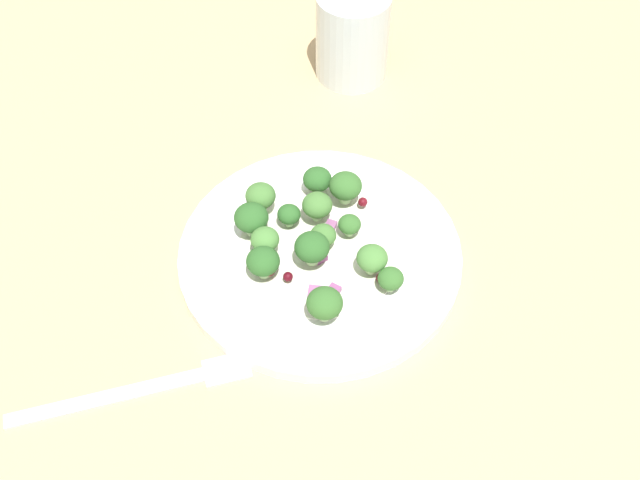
{
  "coord_description": "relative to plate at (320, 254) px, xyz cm",
  "views": [
    {
      "loc": [
        -11.07,
        -42.4,
        55.26
      ],
      "look_at": [
        1.7,
        -1.98,
        2.7
      ],
      "focal_mm": 45.56,
      "sensor_mm": 36.0,
      "label": 1
    }
  ],
  "objects": [
    {
      "name": "broccoli_floret_7",
      "position": [
        0.76,
        3.18,
        2.47
      ],
      "size": [
        2.61,
        2.61,
        2.64
      ],
      "color": "#8EB77A",
      "rests_on": "plate"
    },
    {
      "name": "cranberry_3",
      "position": [
        -4.76,
        -1.41,
        1.2
      ],
      "size": [
        0.82,
        0.82,
        0.82
      ],
      "primitive_type": "sphere",
      "color": "maroon",
      "rests_on": "plate"
    },
    {
      "name": "onion_bit_0",
      "position": [
        1.57,
        1.48,
        0.79
      ],
      "size": [
        1.38,
        1.43,
        0.5
      ],
      "primitive_type": "cube",
      "rotation": [
        0.0,
        0.0,
        2.49
      ],
      "color": "#A35B93",
      "rests_on": "plate"
    },
    {
      "name": "broccoli_floret_6",
      "position": [
        -1.08,
        -1.27,
        2.75
      ],
      "size": [
        2.91,
        2.91,
        2.94
      ],
      "color": "#9EC684",
      "rests_on": "plate"
    },
    {
      "name": "broccoli_floret_0",
      "position": [
        1.76,
        6.37,
        2.13
      ],
      "size": [
        2.56,
        2.56,
        2.59
      ],
      "color": "#ADD18E",
      "rests_on": "plate"
    },
    {
      "name": "cranberry_2",
      "position": [
        4.98,
        3.35,
        1.32
      ],
      "size": [
        0.84,
        0.84,
        0.84
      ],
      "primitive_type": "sphere",
      "color": "maroon",
      "rests_on": "plate"
    },
    {
      "name": "dressing_pool",
      "position": [
        0.0,
        0.0,
        0.44
      ],
      "size": [
        13.96,
        13.96,
        0.2
      ],
      "primitive_type": "cylinder",
      "color": "white",
      "rests_on": "plate"
    },
    {
      "name": "cranberry_4",
      "position": [
        3.84,
        -4.48,
        0.78
      ],
      "size": [
        0.85,
        0.85,
        0.85
      ],
      "primitive_type": "sphere",
      "color": "maroon",
      "rests_on": "plate"
    },
    {
      "name": "broccoli_floret_4",
      "position": [
        -1.74,
        -6.58,
        2.39
      ],
      "size": [
        2.88,
        2.88,
        2.92
      ],
      "color": "#ADD18E",
      "rests_on": "plate"
    },
    {
      "name": "broccoli_floret_1",
      "position": [
        3.74,
        4.47,
        2.57
      ],
      "size": [
        2.88,
        2.88,
        2.92
      ],
      "color": "#9EC684",
      "rests_on": "plate"
    },
    {
      "name": "cranberry_5",
      "position": [
        0.88,
        4.88,
        1.35
      ],
      "size": [
        0.96,
        0.96,
        0.96
      ],
      "primitive_type": "sphere",
      "color": "maroon",
      "rests_on": "plate"
    },
    {
      "name": "broccoli_floret_12",
      "position": [
        -2.03,
        3.39,
        1.91
      ],
      "size": [
        2.02,
        2.02,
        2.04
      ],
      "color": "#8EB77A",
      "rests_on": "plate"
    },
    {
      "name": "broccoli_floret_8",
      "position": [
        2.87,
        0.79,
        1.9
      ],
      "size": [
        1.95,
        1.95,
        1.98
      ],
      "color": "#9EC684",
      "rests_on": "plate"
    },
    {
      "name": "broccoli_floret_13",
      "position": [
        -4.47,
        0.9,
        2.46
      ],
      "size": [
        2.39,
        2.39,
        2.42
      ],
      "color": "#ADD18E",
      "rests_on": "plate"
    },
    {
      "name": "cranberry_0",
      "position": [
        -0.15,
        -0.89,
        0.84
      ],
      "size": [
        0.96,
        0.96,
        0.96
      ],
      "primitive_type": "sphere",
      "color": "#4C0A14",
      "rests_on": "plate"
    },
    {
      "name": "water_glass",
      "position": [
        10.65,
        22.8,
        3.8
      ],
      "size": [
        7.47,
        7.47,
        9.33
      ],
      "primitive_type": "cylinder",
      "color": "silver",
      "rests_on": "ground_plane"
    },
    {
      "name": "fork",
      "position": [
        -16.41,
        -7.89,
        -0.61
      ],
      "size": [
        18.65,
        2.53,
        0.5
      ],
      "color": "silver",
      "rests_on": "ground_plane"
    },
    {
      "name": "plate",
      "position": [
        0.0,
        0.0,
        0.0
      ],
      "size": [
        24.07,
        24.07,
        1.7
      ],
      "color": "white",
      "rests_on": "ground_plane"
    },
    {
      "name": "broccoli_floret_5",
      "position": [
        0.34,
        0.2,
        2.04
      ],
      "size": [
        2.2,
        2.2,
        2.23
      ],
      "color": "#9EC684",
      "rests_on": "plate"
    },
    {
      "name": "ground_plane",
      "position": [
        -1.7,
        1.98,
        -1.86
      ],
      "size": [
        180.0,
        180.0,
        2.0
      ],
      "primitive_type": "cube",
      "color": "tan"
    },
    {
      "name": "broccoli_floret_9",
      "position": [
        3.32,
        -3.5,
        2.32
      ],
      "size": [
        2.58,
        2.58,
        2.61
      ],
      "color": "#ADD18E",
      "rests_on": "plate"
    },
    {
      "name": "broccoli_floret_10",
      "position": [
        4.2,
        -5.52,
        1.81
      ],
      "size": [
        2.13,
        2.13,
        2.16
      ],
      "color": "#ADD18E",
      "rests_on": "plate"
    },
    {
      "name": "broccoli_floret_11",
      "position": [
        -5.2,
        -1.21,
        2.41
      ],
      "size": [
        2.75,
        2.75,
        2.79
      ],
      "color": "#9EC684",
      "rests_on": "plate"
    },
    {
      "name": "onion_bit_3",
      "position": [
        -1.33,
        -4.23,
        0.7
      ],
      "size": [
        1.64,
        1.66,
        0.35
      ],
      "primitive_type": "cube",
      "rotation": [
        0.0,
        0.0,
        2.71
      ],
      "color": "#A35B93",
      "rests_on": "plate"
    },
    {
      "name": "cranberry_1",
      "position": [
        -3.49,
        -2.38,
        1.2
      ],
      "size": [
        0.82,
        0.82,
        0.82
      ],
      "primitive_type": "sphere",
      "color": "#4C0A14",
      "rests_on": "plate"
    },
    {
      "name": "onion_bit_2",
      "position": [
        -0.35,
        -0.77,
        0.8
      ],
      "size": [
        1.32,
        1.54,
        0.58
      ],
      "primitive_type": "cube",
      "rotation": [
        0.0,
        0.0,
        0.26
      ],
      "color": "#843D75",
      "rests_on": "plate"
    },
    {
      "name": "broccoli_floret_2",
      "position": [
        -3.59,
        5.59,
        2.56
      ],
      "size": [
        2.64,
        2.64,
        2.67
      ],
      "color": "#9EC684",
      "rests_on": "plate"
    },
    {
      "name": "broccoli_floret_3",
      "position": [
        -4.97,
        3.43,
        2.56
      ],
      "size": [
        2.93,
        2.93,
        2.96
      ],
      "color": "#8EB77A",
      "rests_on": "plate"
    },
    {
      "name": "onion_bit_1",
      "position": [
        -0.26,
        -4.63,
        0.99
      ],
      "size": [
        1.25,
        1.26,
        0.53
      ],
      "primitive_type": "cube",
      "rotation": [
        0.0,
        0.0,
        2.3
      ],
      "color": "#934C84",
      "rests_on": "plate"
    }
  ]
}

